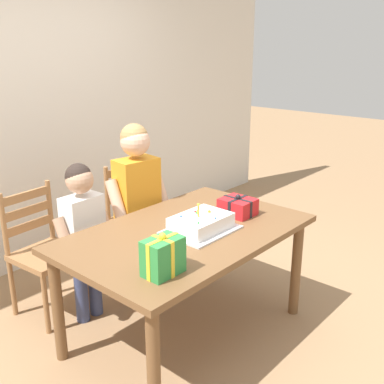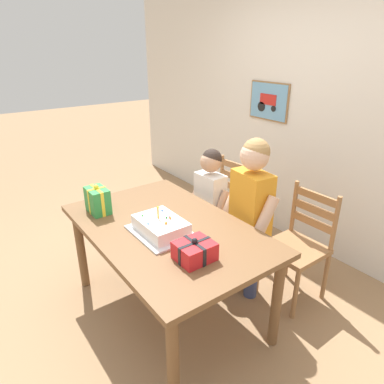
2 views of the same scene
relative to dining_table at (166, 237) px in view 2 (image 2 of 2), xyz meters
The scene contains 10 objects.
ground_plane 0.66m from the dining_table, ahead, with size 20.00×20.00×0.00m, color #997551.
back_wall 1.86m from the dining_table, 90.08° to the left, with size 6.40×0.11×2.60m.
dining_table is the anchor object (origin of this frame).
birthday_cake 0.17m from the dining_table, 54.03° to the right, with size 0.44×0.34×0.19m.
gift_box_red_large 0.61m from the dining_table, 149.66° to the right, with size 0.21×0.14×0.23m.
gift_box_beside_cake 0.47m from the dining_table, ahead, with size 0.20×0.22×0.15m.
chair_left 1.07m from the dining_table, 115.03° to the left, with size 0.46×0.46×0.92m.
chair_right 1.07m from the dining_table, 65.18° to the left, with size 0.42×0.42×0.92m.
child_older 0.69m from the dining_table, 74.31° to the left, with size 0.50×0.30×1.33m.
child_younger 0.72m from the dining_table, 115.37° to the left, with size 0.41×0.24×1.13m.
Camera 2 is at (1.83, -1.12, 1.94)m, focal length 32.22 mm.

